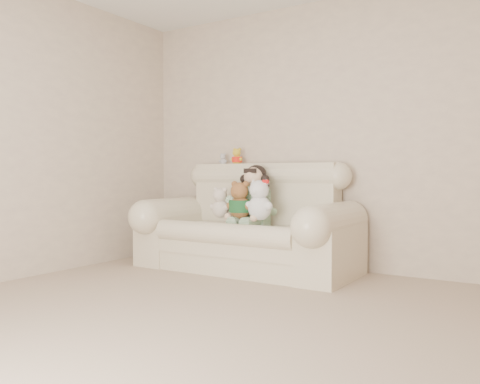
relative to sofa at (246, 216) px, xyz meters
name	(u,v)px	position (x,y,z in m)	size (l,w,h in m)	color
floor	(175,345)	(0.79, -2.00, -0.52)	(5.00, 5.00, 0.00)	tan
wall_back	(344,134)	(0.79, 0.50, 0.78)	(4.50, 4.50, 0.00)	#B4A08F
sofa	(246,216)	(0.00, 0.00, 0.00)	(2.10, 0.95, 1.03)	beige
seated_child	(254,195)	(0.05, 0.08, 0.20)	(0.36, 0.44, 0.60)	#24682C
brown_teddy	(240,197)	(0.01, -0.11, 0.19)	(0.27, 0.21, 0.42)	brown
white_cat	(260,196)	(0.22, -0.11, 0.21)	(0.28, 0.22, 0.44)	white
cream_teddy	(220,200)	(-0.23, -0.10, 0.16)	(0.22, 0.17, 0.34)	beige
yellow_mini_bear	(237,155)	(-0.33, 0.36, 0.60)	(0.14, 0.11, 0.21)	yellow
grey_mini_plush	(223,158)	(-0.52, 0.38, 0.57)	(0.10, 0.08, 0.16)	#B8B7BF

